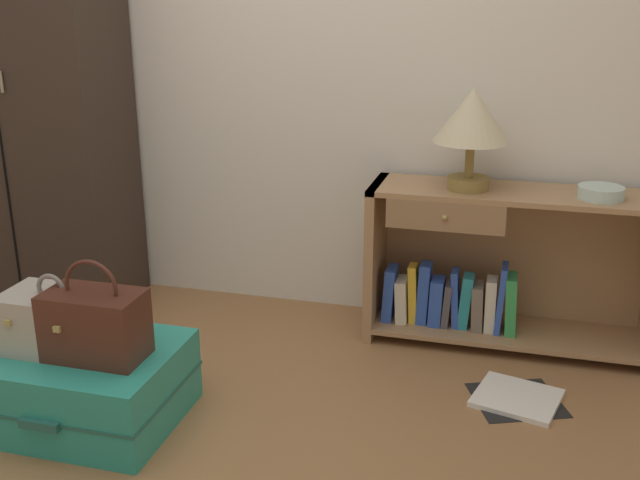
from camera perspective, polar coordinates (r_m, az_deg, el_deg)
name	(u,v)px	position (r m, az deg, el deg)	size (l,w,h in m)	color
ground_plane	(161,477)	(2.49, -12.09, -17.32)	(9.00, 9.00, 0.00)	olive
back_wall	(296,24)	(3.42, -1.82, 16.20)	(6.40, 0.10, 2.60)	silver
wardrobe	(26,76)	(3.71, -21.58, 11.62)	(0.84, 0.47, 2.15)	#33261E
bookshelf	(496,269)	(3.23, 13.32, -2.20)	(1.18, 0.36, 0.67)	#A37A51
table_lamp	(472,120)	(3.04, 11.57, 8.98)	(0.31, 0.31, 0.41)	olive
bowl	(601,192)	(3.09, 20.69, 3.42)	(0.17, 0.17, 0.05)	silver
suitcase_large	(86,384)	(2.77, -17.50, -10.47)	(0.65, 0.54, 0.27)	teal
train_case	(55,321)	(2.70, -19.64, -5.84)	(0.34, 0.24, 0.27)	#A89E8E
handbag	(95,324)	(2.59, -16.84, -6.16)	(0.33, 0.19, 0.35)	#472319
open_book_on_floor	(517,398)	(2.91, 14.83, -11.63)	(0.39, 0.38, 0.02)	white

